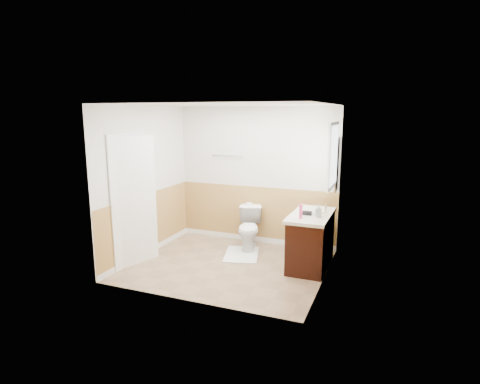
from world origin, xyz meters
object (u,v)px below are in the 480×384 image
at_px(toilet, 249,228).
at_px(lotion_bottle, 301,211).
at_px(soap_dispenser, 318,211).
at_px(vanity_cabinet, 311,242).
at_px(bath_mat, 242,254).

bearing_deg(toilet, lotion_bottle, -50.79).
height_order(toilet, soap_dispenser, soap_dispenser).
xyz_separation_m(vanity_cabinet, lotion_bottle, (-0.10, -0.34, 0.56)).
distance_m(bath_mat, lotion_bottle, 1.49).
xyz_separation_m(toilet, vanity_cabinet, (1.19, -0.42, 0.03)).
xyz_separation_m(toilet, bath_mat, (0.00, -0.37, -0.36)).
bearing_deg(lotion_bottle, bath_mat, 160.39).
xyz_separation_m(toilet, lotion_bottle, (1.09, -0.76, 0.59)).
distance_m(lotion_bottle, soap_dispenser, 0.30).
relative_size(vanity_cabinet, lotion_bottle, 5.00).
bearing_deg(lotion_bottle, toilet, 145.02).
relative_size(bath_mat, lotion_bottle, 3.64).
distance_m(toilet, soap_dispenser, 1.53).
height_order(toilet, bath_mat, toilet).
bearing_deg(bath_mat, toilet, 90.00).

